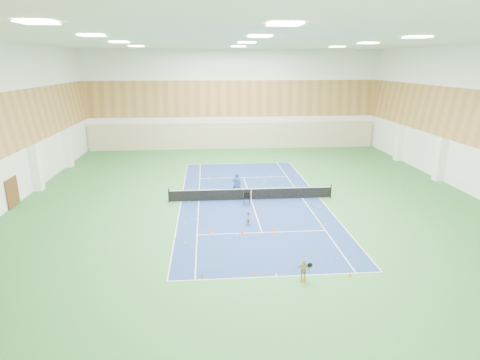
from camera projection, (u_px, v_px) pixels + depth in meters
name	position (u px, v px, depth m)	size (l,w,h in m)	color
ground	(251.00, 200.00, 31.59)	(40.00, 40.00, 0.00)	#2E6D32
room_shell	(252.00, 124.00, 29.91)	(36.00, 40.00, 12.00)	white
wood_cladding	(252.00, 97.00, 29.34)	(36.00, 40.00, 8.00)	#AF7A41
ceiling_light_grid	(252.00, 40.00, 28.24)	(21.40, 25.40, 0.06)	white
court_surface	(251.00, 200.00, 31.59)	(10.97, 23.77, 0.01)	navy
tennis_balls_scatter	(251.00, 199.00, 31.58)	(10.57, 22.77, 0.07)	#CEDF26
tennis_net	(251.00, 193.00, 31.44)	(12.80, 0.10, 1.10)	black
back_curtain	(234.00, 136.00, 50.03)	(35.40, 0.16, 3.20)	#C6B793
door_left_b	(12.00, 192.00, 29.85)	(0.08, 1.80, 2.20)	#593319
coach	(237.00, 184.00, 32.26)	(0.71, 0.47, 1.95)	#1F4791
child_court	(249.00, 218.00, 26.51)	(0.48, 0.38, 1.00)	#95969D
child_apron	(303.00, 271.00, 19.68)	(0.67, 0.28, 1.14)	tan
ball_cart	(247.00, 199.00, 30.39)	(0.51, 0.51, 0.89)	black
cone_svc_a	(211.00, 231.00, 25.47)	(0.21, 0.21, 0.23)	orange
cone_svc_b	(242.00, 233.00, 25.14)	(0.22, 0.22, 0.24)	#FD560D
cone_svc_c	(272.00, 228.00, 25.81)	(0.22, 0.22, 0.24)	orange
cone_svc_d	(321.00, 226.00, 26.24)	(0.21, 0.21, 0.23)	orange
cone_base_a	(203.00, 275.00, 20.16)	(0.19, 0.19, 0.21)	#F5590C
cone_base_b	(253.00, 273.00, 20.40)	(0.18, 0.18, 0.20)	orange
cone_base_c	(304.00, 280.00, 19.75)	(0.19, 0.19, 0.21)	#FF490D
cone_base_d	(350.00, 274.00, 20.24)	(0.20, 0.20, 0.22)	#FE5C0D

